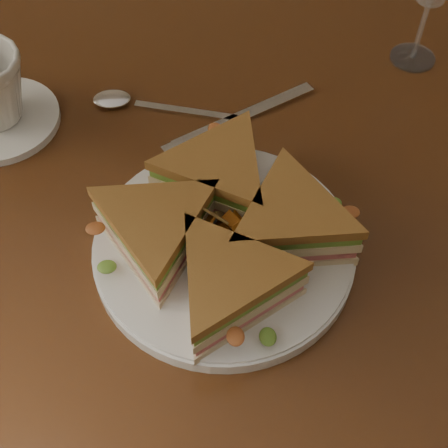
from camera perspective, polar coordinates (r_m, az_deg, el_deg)
name	(u,v)px	position (r m, az deg, el deg)	size (l,w,h in m)	color
ground	(224,403)	(1.38, -0.02, -16.06)	(6.00, 6.00, 0.00)	brown
table	(224,221)	(0.80, -0.04, 0.28)	(1.20, 0.80, 0.75)	#361B0C
plate	(224,248)	(0.65, 0.00, -2.20)	(0.27, 0.27, 0.02)	silver
sandwich_wedges	(224,227)	(0.62, 0.00, -0.27)	(0.29, 0.29, 0.06)	beige
crisps_mound	(224,229)	(0.62, 0.00, -0.49)	(0.09, 0.09, 0.05)	#BB5D17
spoon	(130,102)	(0.80, -8.62, 10.94)	(0.18, 0.06, 0.01)	silver
knife	(235,120)	(0.78, 0.98, 9.46)	(0.19, 0.12, 0.00)	silver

